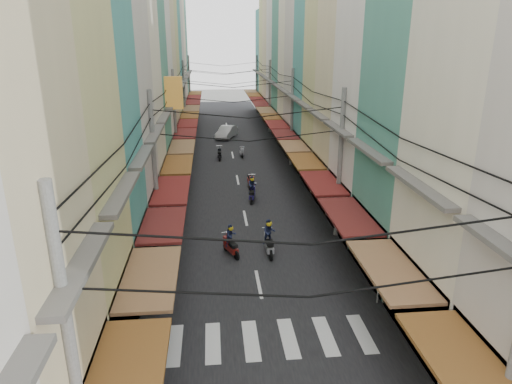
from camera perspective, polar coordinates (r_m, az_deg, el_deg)
ground at (r=22.79m, az=-0.19°, el=-8.95°), size 160.00×160.00×0.00m
road at (r=41.50m, az=-2.81°, el=3.96°), size 10.00×80.00×0.02m
sidewalk_left at (r=41.71m, az=-11.78°, el=3.69°), size 3.00×80.00×0.06m
sidewalk_right at (r=42.30m, az=6.04°, el=4.19°), size 3.00×80.00×0.06m
crosswalk at (r=17.71m, az=1.74°, el=-17.89°), size 7.55×2.40×0.01m
building_row_left at (r=37.15m, az=-15.62°, el=16.85°), size 7.80×67.67×23.70m
building_row_right at (r=37.84m, az=9.84°, el=16.71°), size 7.80×68.98×22.59m
utility_poles at (r=35.38m, az=-2.56°, el=12.24°), size 10.20×66.13×8.20m
white_car at (r=51.05m, az=-3.70°, el=6.74°), size 5.06×3.39×1.66m
bicycle at (r=25.42m, az=16.79°, el=-6.74°), size 1.74×0.68×1.19m
moving_scooters at (r=30.15m, az=-1.26°, el=-0.75°), size 2.55×22.22×1.90m
parked_scooters at (r=20.83m, az=13.30°, el=-10.87°), size 13.31×12.51×1.01m
pedestrians at (r=24.95m, az=-9.18°, el=-4.01°), size 11.43×26.64×2.25m
market_umbrella at (r=17.59m, az=24.88°, el=-11.23°), size 2.50×2.50×2.63m
traffic_sign at (r=19.35m, az=15.35°, el=-7.88°), size 0.10×0.64×2.93m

